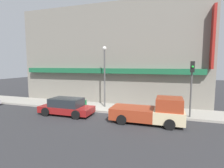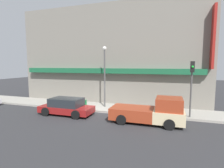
% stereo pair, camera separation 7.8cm
% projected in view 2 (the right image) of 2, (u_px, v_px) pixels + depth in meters
% --- Properties ---
extents(ground_plane, '(80.00, 80.00, 0.00)m').
position_uv_depth(ground_plane, '(94.00, 112.00, 15.15)').
color(ground_plane, '#2D2D30').
extents(sidewalk, '(36.00, 3.07, 0.17)m').
position_uv_depth(sidewalk, '(100.00, 107.00, 16.59)').
color(sidewalk, '#9E998E').
rests_on(sidewalk, ground).
extents(building, '(19.80, 3.80, 10.17)m').
position_uv_depth(building, '(111.00, 56.00, 18.89)').
color(building, gray).
rests_on(building, ground).
extents(pickup_truck, '(5.04, 2.20, 1.87)m').
position_uv_depth(pickup_truck, '(152.00, 112.00, 12.21)').
color(pickup_truck, beige).
rests_on(pickup_truck, ground).
extents(parked_car, '(4.41, 2.01, 1.37)m').
position_uv_depth(parked_car, '(66.00, 106.00, 14.35)').
color(parked_car, maroon).
rests_on(parked_car, ground).
extents(fire_hydrant, '(0.17, 0.17, 0.68)m').
position_uv_depth(fire_hydrant, '(86.00, 103.00, 16.35)').
color(fire_hydrant, '#196633').
rests_on(fire_hydrant, sidewalk).
extents(street_lamp, '(0.36, 0.36, 5.59)m').
position_uv_depth(street_lamp, '(105.00, 69.00, 16.05)').
color(street_lamp, '#4C4C4C').
rests_on(street_lamp, sidewalk).
extents(traffic_light, '(0.28, 0.42, 4.17)m').
position_uv_depth(traffic_light, '(192.00, 80.00, 12.75)').
color(traffic_light, '#4C4C4C').
rests_on(traffic_light, sidewalk).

